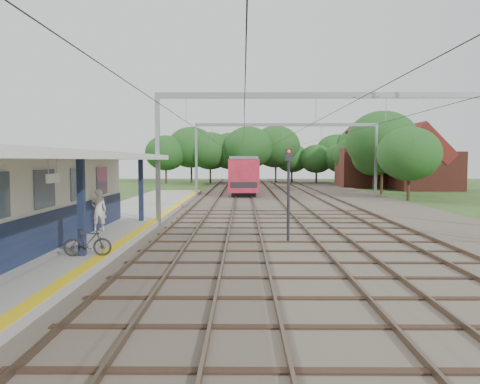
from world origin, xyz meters
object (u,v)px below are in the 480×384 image
object	(u,v)px
train	(244,171)
signal_post	(288,186)
bicycle	(88,242)
person	(98,210)

from	to	relation	value
train	signal_post	world-z (taller)	signal_post
bicycle	train	world-z (taller)	train
person	bicycle	world-z (taller)	person
person	train	bearing A→B (deg)	-118.59
person	signal_post	size ratio (longest dim) A/B	0.48
train	signal_post	size ratio (longest dim) A/B	8.99
train	signal_post	bearing A→B (deg)	-87.38
person	train	distance (m)	39.86
bicycle	train	bearing A→B (deg)	-12.50
bicycle	train	size ratio (longest dim) A/B	0.04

